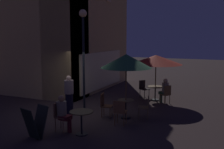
{
  "coord_description": "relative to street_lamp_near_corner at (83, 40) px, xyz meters",
  "views": [
    {
      "loc": [
        -9.16,
        -5.65,
        3.15
      ],
      "look_at": [
        0.82,
        -1.21,
        1.58
      ],
      "focal_mm": 41.66,
      "sensor_mm": 36.0,
      "label": 1
    }
  ],
  "objects": [
    {
      "name": "cafe_chair_3",
      "position": [
        3.13,
        -1.77,
        -2.5
      ],
      "size": [
        0.56,
        0.56,
        0.91
      ],
      "rotation": [
        0.0,
        0.0,
        -2.07
      ],
      "color": "black",
      "rests_on": "ground"
    },
    {
      "name": "patron_seated_0",
      "position": [
        2.32,
        -3.06,
        -2.36
      ],
      "size": [
        0.47,
        0.5,
        1.21
      ],
      "rotation": [
        0.0,
        0.0,
        0.94
      ],
      "color": "#274229",
      "rests_on": "ground"
    },
    {
      "name": "street_lamp_near_corner",
      "position": [
        0.0,
        0.0,
        0.0
      ],
      "size": [
        0.34,
        0.34,
        4.32
      ],
      "color": "black",
      "rests_on": "ground"
    },
    {
      "name": "cafe_chair_5",
      "position": [
        -2.76,
        -0.64,
        -2.46
      ],
      "size": [
        0.39,
        0.39,
        0.98
      ],
      "rotation": [
        0.0,
        0.0,
        -1.58
      ],
      "color": "brown",
      "rests_on": "ground"
    },
    {
      "name": "cafe_chair_1",
      "position": [
        -0.73,
        -1.35,
        -2.5
      ],
      "size": [
        0.49,
        0.49,
        0.94
      ],
      "rotation": [
        0.0,
        0.0,
        -1.37
      ],
      "color": "#562F19",
      "rests_on": "ground"
    },
    {
      "name": "cafe_table_1",
      "position": [
        2.72,
        -2.51,
        -2.51
      ],
      "size": [
        0.78,
        0.78,
        0.72
      ],
      "color": "black",
      "rests_on": "ground"
    },
    {
      "name": "patron_standing_2",
      "position": [
        -0.97,
        0.15,
        -2.25
      ],
      "size": [
        0.37,
        0.37,
        1.6
      ],
      "rotation": [
        0.0,
        0.0,
        4.19
      ],
      "color": "black",
      "rests_on": "ground"
    },
    {
      "name": "patio_umbrella_1",
      "position": [
        2.72,
        -2.51,
        -1.0
      ],
      "size": [
        2.55,
        2.55,
        2.28
      ],
      "color": "black",
      "rests_on": "ground"
    },
    {
      "name": "patio_umbrella_0",
      "position": [
        -0.56,
        -2.19,
        -0.81
      ],
      "size": [
        1.95,
        1.95,
        2.52
      ],
      "color": "black",
      "rests_on": "ground"
    },
    {
      "name": "cafe_chair_2",
      "position": [
        -1.43,
        -2.3,
        -2.49
      ],
      "size": [
        0.47,
        0.47,
        0.92
      ],
      "rotation": [
        0.0,
        0.0,
        0.12
      ],
      "color": "brown",
      "rests_on": "ground"
    },
    {
      "name": "patron_seated_1",
      "position": [
        -2.76,
        -0.78,
        -2.35
      ],
      "size": [
        0.33,
        0.54,
        1.23
      ],
      "rotation": [
        0.0,
        0.0,
        -1.58
      ],
      "color": "#4B1119",
      "rests_on": "ground"
    },
    {
      "name": "cafe_chair_0",
      "position": [
        -0.34,
        -2.93,
        -2.52
      ],
      "size": [
        0.52,
        0.52,
        0.88
      ],
      "rotation": [
        0.0,
        0.0,
        1.86
      ],
      "color": "brown",
      "rests_on": "ground"
    },
    {
      "name": "cafe_table_0",
      "position": [
        -0.56,
        -2.19,
        -2.56
      ],
      "size": [
        0.63,
        0.63,
        0.73
      ],
      "color": "black",
      "rests_on": "ground"
    },
    {
      "name": "cafe_building",
      "position": [
        2.89,
        2.92,
        0.84
      ],
      "size": [
        7.32,
        6.47,
        7.79
      ],
      "color": "tan",
      "rests_on": "ground"
    },
    {
      "name": "cafe_table_2",
      "position": [
        -2.76,
        -1.49,
        -2.47
      ],
      "size": [
        0.77,
        0.77,
        0.78
      ],
      "color": "black",
      "rests_on": "ground"
    },
    {
      "name": "ground_plane",
      "position": [
        -0.63,
        -0.05,
        -3.05
      ],
      "size": [
        60.0,
        60.0,
        0.0
      ],
      "primitive_type": "plane",
      "color": "#322525"
    },
    {
      "name": "cafe_chair_4",
      "position": [
        2.24,
        -3.18,
        -2.51
      ],
      "size": [
        0.53,
        0.53,
        0.9
      ],
      "rotation": [
        0.0,
        0.0,
        0.94
      ],
      "color": "brown",
      "rests_on": "ground"
    },
    {
      "name": "menu_sandwich_board",
      "position": [
        -3.64,
        -0.35,
        -2.53
      ],
      "size": [
        0.8,
        0.71,
        1.0
      ],
      "rotation": [
        0.0,
        0.0,
        -0.27
      ],
      "color": "black",
      "rests_on": "ground"
    }
  ]
}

